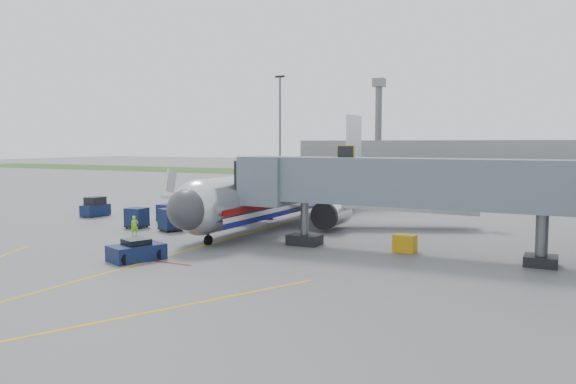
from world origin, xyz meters
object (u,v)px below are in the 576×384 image
at_px(baggage_tug, 95,208).
at_px(belt_loader, 238,210).
at_px(ramp_worker, 135,226).
at_px(pushback_tug, 136,251).
at_px(airliner, 293,192).

relative_size(baggage_tug, belt_loader, 0.54).
relative_size(belt_loader, ramp_worker, 3.32).
height_order(pushback_tug, ramp_worker, ramp_worker).
bearing_deg(baggage_tug, belt_loader, 27.98).
bearing_deg(airliner, pushback_tug, -92.44).
bearing_deg(pushback_tug, belt_loader, 105.26).
height_order(baggage_tug, belt_loader, belt_loader).
xyz_separation_m(baggage_tug, belt_loader, (12.09, 6.42, -0.24)).
distance_m(belt_loader, ramp_worker, 13.46).
distance_m(baggage_tug, ramp_worker, 13.27).
bearing_deg(belt_loader, ramp_worker, -93.55).
distance_m(pushback_tug, ramp_worker, 9.40).
bearing_deg(pushback_tug, ramp_worker, 132.78).
bearing_deg(ramp_worker, pushback_tug, -98.13).
bearing_deg(airliner, baggage_tug, -163.06).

